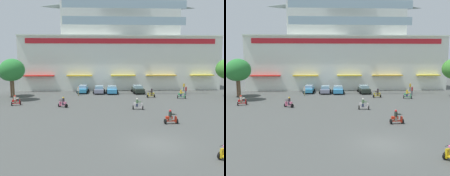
# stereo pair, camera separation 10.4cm
# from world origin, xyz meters

# --- Properties ---
(ground_plane) EXTENTS (128.00, 128.00, 0.00)m
(ground_plane) POSITION_xyz_m (0.00, 13.00, 0.00)
(ground_plane) COLOR #474A48
(colonial_building) EXTENTS (42.47, 19.51, 21.47)m
(colonial_building) POSITION_xyz_m (-0.00, 37.10, 9.18)
(colonial_building) COLOR white
(colonial_building) RESTS_ON ground
(plaza_tree_0) EXTENTS (3.90, 4.17, 6.05)m
(plaza_tree_0) POSITION_xyz_m (-20.22, 23.39, 4.40)
(plaza_tree_0) COLOR brown
(plaza_tree_0) RESTS_ON ground
(plaza_tree_2) EXTENTS (3.85, 3.52, 6.69)m
(plaza_tree_2) POSITION_xyz_m (-18.48, 19.81, 4.91)
(plaza_tree_2) COLOR brown
(plaza_tree_2) RESTS_ON ground
(parked_car_0) EXTENTS (2.34, 4.11, 1.52)m
(parked_car_0) POSITION_xyz_m (-7.88, 27.16, 0.76)
(parked_car_0) COLOR #3591C2
(parked_car_0) RESTS_ON ground
(parked_car_1) EXTENTS (2.46, 4.14, 1.46)m
(parked_car_1) POSITION_xyz_m (-4.68, 26.41, 0.73)
(parked_car_1) COLOR gray
(parked_car_1) RESTS_ON ground
(parked_car_2) EXTENTS (2.53, 4.20, 1.48)m
(parked_car_2) POSITION_xyz_m (-2.22, 26.09, 0.75)
(parked_car_2) COLOR #368DC7
(parked_car_2) RESTS_ON ground
(parked_car_3) EXTENTS (2.47, 4.41, 1.54)m
(parked_car_3) POSITION_xyz_m (2.83, 26.27, 0.78)
(parked_car_3) COLOR #242D26
(parked_car_3) RESTS_ON ground
(scooter_rider_0) EXTENTS (1.49, 0.97, 1.51)m
(scooter_rider_0) POSITION_xyz_m (9.21, 19.96, 0.63)
(scooter_rider_0) COLOR black
(scooter_rider_0) RESTS_ON ground
(scooter_rider_1) EXTENTS (1.41, 0.61, 1.56)m
(scooter_rider_1) POSITION_xyz_m (4.30, 21.18, 0.64)
(scooter_rider_1) COLOR black
(scooter_rider_1) RESTS_ON ground
(scooter_rider_2) EXTENTS (1.40, 0.58, 1.50)m
(scooter_rider_2) POSITION_xyz_m (2.89, 5.48, 0.61)
(scooter_rider_2) COLOR black
(scooter_rider_2) RESTS_ON ground
(scooter_rider_3) EXTENTS (1.41, 1.11, 1.47)m
(scooter_rider_3) POSITION_xyz_m (-9.64, 14.03, 0.61)
(scooter_rider_3) COLOR black
(scooter_rider_3) RESTS_ON ground
(scooter_rider_5) EXTENTS (1.43, 0.95, 1.51)m
(scooter_rider_5) POSITION_xyz_m (-16.67, 15.73, 0.62)
(scooter_rider_5) COLOR black
(scooter_rider_5) RESTS_ON ground
(scooter_rider_6) EXTENTS (1.49, 0.75, 1.53)m
(scooter_rider_6) POSITION_xyz_m (0.52, 12.22, 0.64)
(scooter_rider_6) COLOR black
(scooter_rider_6) RESTS_ON ground
(pedestrian_0) EXTENTS (0.42, 0.42, 1.71)m
(pedestrian_0) POSITION_xyz_m (11.18, 23.21, 0.98)
(pedestrian_0) COLOR #413C4B
(pedestrian_0) RESTS_ON ground
(pedestrian_1) EXTENTS (0.39, 0.39, 1.66)m
(pedestrian_1) POSITION_xyz_m (12.91, 28.85, 0.94)
(pedestrian_1) COLOR #474A49
(pedestrian_1) RESTS_ON ground
(pedestrian_2) EXTENTS (0.41, 0.41, 1.65)m
(pedestrian_2) POSITION_xyz_m (-8.45, 23.69, 0.94)
(pedestrian_2) COLOR #7C7752
(pedestrian_2) RESTS_ON ground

